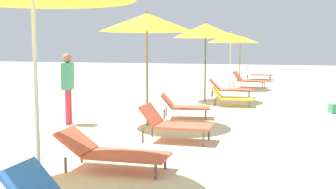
{
  "coord_description": "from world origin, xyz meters",
  "views": [
    {
      "loc": [
        2.09,
        4.23,
        1.77
      ],
      "look_at": [
        -0.18,
        11.5,
        0.89
      ],
      "focal_mm": 44.58,
      "sensor_mm": 36.0,
      "label": 1
    }
  ],
  "objects_px": {
    "person_walking_near": "(68,82)",
    "lounger_fourth_inland": "(174,123)",
    "umbrella_sixth": "(231,38)",
    "lounger_fourth_shoreside": "(184,106)",
    "lounger_third_shoreside": "(112,151)",
    "umbrella_farthest": "(240,39)",
    "lounger_farthest_shoreside": "(258,74)",
    "lounger_fifth_inland": "(231,97)",
    "lounger_sixth_shoreside": "(248,80)",
    "umbrella_fourth": "(147,23)",
    "umbrella_fifth": "(206,31)",
    "lounger_fifth_shoreside": "(229,88)"
  },
  "relations": [
    {
      "from": "umbrella_fifth",
      "to": "umbrella_fourth",
      "type": "bearing_deg",
      "value": -94.01
    },
    {
      "from": "lounger_fourth_shoreside",
      "to": "person_walking_near",
      "type": "relative_size",
      "value": 0.8
    },
    {
      "from": "lounger_fifth_inland",
      "to": "lounger_sixth_shoreside",
      "type": "xyz_separation_m",
      "value": [
        -0.18,
        6.07,
        0.05
      ]
    },
    {
      "from": "lounger_fourth_shoreside",
      "to": "lounger_sixth_shoreside",
      "type": "distance_m",
      "value": 8.48
    },
    {
      "from": "lounger_fifth_inland",
      "to": "lounger_fourth_shoreside",
      "type": "bearing_deg",
      "value": -114.03
    },
    {
      "from": "lounger_fourth_shoreside",
      "to": "umbrella_fifth",
      "type": "distance_m",
      "value": 3.85
    },
    {
      "from": "lounger_fifth_inland",
      "to": "lounger_farthest_shoreside",
      "type": "height_order",
      "value": "lounger_farthest_shoreside"
    },
    {
      "from": "umbrella_fifth",
      "to": "lounger_farthest_shoreside",
      "type": "distance_m",
      "value": 10.01
    },
    {
      "from": "lounger_third_shoreside",
      "to": "person_walking_near",
      "type": "relative_size",
      "value": 1.0
    },
    {
      "from": "umbrella_sixth",
      "to": "person_walking_near",
      "type": "relative_size",
      "value": 1.47
    },
    {
      "from": "lounger_fourth_shoreside",
      "to": "person_walking_near",
      "type": "xyz_separation_m",
      "value": [
        -2.29,
        -1.58,
        0.67
      ]
    },
    {
      "from": "lounger_fourth_inland",
      "to": "person_walking_near",
      "type": "bearing_deg",
      "value": 159.89
    },
    {
      "from": "umbrella_farthest",
      "to": "person_walking_near",
      "type": "xyz_separation_m",
      "value": [
        -2.04,
        -13.59,
        -1.15
      ]
    },
    {
      "from": "person_walking_near",
      "to": "lounger_fifth_inland",
      "type": "bearing_deg",
      "value": -144.97
    },
    {
      "from": "lounger_third_shoreside",
      "to": "lounger_fifth_shoreside",
      "type": "height_order",
      "value": "lounger_fifth_shoreside"
    },
    {
      "from": "lounger_fourth_shoreside",
      "to": "person_walking_near",
      "type": "bearing_deg",
      "value": -157.17
    },
    {
      "from": "lounger_fourth_shoreside",
      "to": "lounger_fifth_shoreside",
      "type": "bearing_deg",
      "value": 73.4
    },
    {
      "from": "lounger_fourth_inland",
      "to": "person_walking_near",
      "type": "relative_size",
      "value": 0.82
    },
    {
      "from": "umbrella_farthest",
      "to": "person_walking_near",
      "type": "bearing_deg",
      "value": -98.53
    },
    {
      "from": "lounger_third_shoreside",
      "to": "lounger_farthest_shoreside",
      "type": "relative_size",
      "value": 1.09
    },
    {
      "from": "lounger_fourth_shoreside",
      "to": "umbrella_farthest",
      "type": "height_order",
      "value": "umbrella_farthest"
    },
    {
      "from": "lounger_fifth_shoreside",
      "to": "umbrella_farthest",
      "type": "relative_size",
      "value": 0.65
    },
    {
      "from": "lounger_fifth_inland",
      "to": "person_walking_near",
      "type": "relative_size",
      "value": 0.78
    },
    {
      "from": "umbrella_fourth",
      "to": "umbrella_sixth",
      "type": "height_order",
      "value": "umbrella_fourth"
    },
    {
      "from": "umbrella_fourth",
      "to": "person_walking_near",
      "type": "xyz_separation_m",
      "value": [
        -1.78,
        -0.36,
        -1.31
      ]
    },
    {
      "from": "lounger_fourth_shoreside",
      "to": "umbrella_sixth",
      "type": "bearing_deg",
      "value": 78.39
    },
    {
      "from": "lounger_fifth_shoreside",
      "to": "person_walking_near",
      "type": "distance_m",
      "value": 6.77
    },
    {
      "from": "umbrella_fourth",
      "to": "lounger_fifth_shoreside",
      "type": "bearing_deg",
      "value": 81.22
    },
    {
      "from": "umbrella_fourth",
      "to": "lounger_fourth_shoreside",
      "type": "xyz_separation_m",
      "value": [
        0.51,
        1.22,
        -1.97
      ]
    },
    {
      "from": "umbrella_fourth",
      "to": "lounger_fourth_inland",
      "type": "distance_m",
      "value": 2.53
    },
    {
      "from": "umbrella_farthest",
      "to": "lounger_third_shoreside",
      "type": "bearing_deg",
      "value": -88.55
    },
    {
      "from": "lounger_fifth_inland",
      "to": "lounger_farthest_shoreside",
      "type": "xyz_separation_m",
      "value": [
        -0.2,
        10.72,
        0.01
      ]
    },
    {
      "from": "lounger_fifth_inland",
      "to": "lounger_sixth_shoreside",
      "type": "height_order",
      "value": "lounger_sixth_shoreside"
    },
    {
      "from": "umbrella_fifth",
      "to": "lounger_fifth_shoreside",
      "type": "distance_m",
      "value": 2.41
    },
    {
      "from": "lounger_fifth_inland",
      "to": "lounger_sixth_shoreside",
      "type": "distance_m",
      "value": 6.07
    },
    {
      "from": "umbrella_farthest",
      "to": "lounger_farthest_shoreside",
      "type": "xyz_separation_m",
      "value": [
        0.85,
        1.09,
        -1.84
      ]
    },
    {
      "from": "lounger_sixth_shoreside",
      "to": "umbrella_farthest",
      "type": "bearing_deg",
      "value": 111.69
    },
    {
      "from": "umbrella_fifth",
      "to": "lounger_sixth_shoreside",
      "type": "height_order",
      "value": "umbrella_fifth"
    },
    {
      "from": "lounger_fourth_shoreside",
      "to": "umbrella_sixth",
      "type": "height_order",
      "value": "umbrella_sixth"
    },
    {
      "from": "lounger_sixth_shoreside",
      "to": "person_walking_near",
      "type": "bearing_deg",
      "value": -98.05
    },
    {
      "from": "lounger_fourth_shoreside",
      "to": "lounger_fourth_inland",
      "type": "distance_m",
      "value": 2.56
    },
    {
      "from": "umbrella_fifth",
      "to": "lounger_farthest_shoreside",
      "type": "bearing_deg",
      "value": 85.36
    },
    {
      "from": "person_walking_near",
      "to": "lounger_fourth_inland",
      "type": "bearing_deg",
      "value": 144.54
    },
    {
      "from": "lounger_fifth_inland",
      "to": "lounger_fifth_shoreside",
      "type": "bearing_deg",
      "value": 94.82
    },
    {
      "from": "umbrella_fourth",
      "to": "lounger_fifth_inland",
      "type": "bearing_deg",
      "value": 70.06
    },
    {
      "from": "umbrella_sixth",
      "to": "person_walking_near",
      "type": "bearing_deg",
      "value": -104.22
    },
    {
      "from": "umbrella_fourth",
      "to": "lounger_fifth_inland",
      "type": "distance_m",
      "value": 4.33
    },
    {
      "from": "umbrella_fourth",
      "to": "lounger_sixth_shoreside",
      "type": "distance_m",
      "value": 9.94
    },
    {
      "from": "lounger_fifth_inland",
      "to": "lounger_farthest_shoreside",
      "type": "bearing_deg",
      "value": 85.47
    },
    {
      "from": "lounger_third_shoreside",
      "to": "lounger_fourth_shoreside",
      "type": "height_order",
      "value": "lounger_fourth_shoreside"
    }
  ]
}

